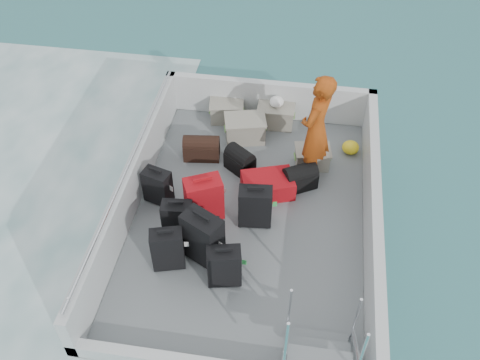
% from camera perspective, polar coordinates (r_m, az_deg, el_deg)
% --- Properties ---
extents(ground, '(160.00, 160.00, 0.00)m').
position_cam_1_polar(ground, '(8.34, 0.91, -6.66)').
color(ground, '#195957').
rests_on(ground, ground).
extents(ferry_hull, '(3.60, 5.00, 0.60)m').
position_cam_1_polar(ferry_hull, '(8.10, 0.93, -5.34)').
color(ferry_hull, silver).
rests_on(ferry_hull, ground).
extents(deck, '(3.30, 4.70, 0.02)m').
position_cam_1_polar(deck, '(7.87, 0.96, -3.88)').
color(deck, slate).
rests_on(deck, ferry_hull).
extents(deck_fittings, '(3.60, 5.00, 0.90)m').
position_cam_1_polar(deck_fittings, '(7.35, 3.32, -4.07)').
color(deck_fittings, '#BABFBE').
rests_on(deck_fittings, deck).
extents(suitcase_0, '(0.47, 0.34, 0.65)m').
position_cam_1_polar(suitcase_0, '(7.11, -7.72, -7.38)').
color(suitcase_0, black).
rests_on(suitcase_0, deck).
extents(suitcase_1, '(0.43, 0.27, 0.62)m').
position_cam_1_polar(suitcase_1, '(7.44, -6.65, -4.28)').
color(suitcase_1, black).
rests_on(suitcase_1, deck).
extents(suitcase_2, '(0.45, 0.34, 0.58)m').
position_cam_1_polar(suitcase_2, '(7.96, -8.77, -0.72)').
color(suitcase_2, black).
rests_on(suitcase_2, deck).
extents(suitcase_3, '(0.61, 0.52, 0.79)m').
position_cam_1_polar(suitcase_3, '(7.09, -3.99, -6.25)').
color(suitcase_3, black).
rests_on(suitcase_3, deck).
extents(suitcase_4, '(0.40, 0.24, 0.59)m').
position_cam_1_polar(suitcase_4, '(7.26, -3.86, -5.90)').
color(suitcase_4, black).
rests_on(suitcase_4, deck).
extents(suitcase_5, '(0.60, 0.51, 0.72)m').
position_cam_1_polar(suitcase_5, '(7.61, -3.87, -2.09)').
color(suitcase_5, '#B30D17').
rests_on(suitcase_5, deck).
extents(suitcase_6, '(0.48, 0.34, 0.60)m').
position_cam_1_polar(suitcase_6, '(6.92, -1.70, -9.22)').
color(suitcase_6, black).
rests_on(suitcase_6, deck).
extents(suitcase_7, '(0.49, 0.31, 0.65)m').
position_cam_1_polar(suitcase_7, '(7.54, 1.63, -2.90)').
color(suitcase_7, black).
rests_on(suitcase_7, deck).
extents(suitcase_8, '(0.88, 0.72, 0.30)m').
position_cam_1_polar(suitcase_8, '(8.09, 2.98, -0.56)').
color(suitcase_8, '#B30D17').
rests_on(suitcase_8, deck).
extents(duffel_0, '(0.61, 0.37, 0.32)m').
position_cam_1_polar(duffel_0, '(8.69, -4.12, 3.26)').
color(duffel_0, black).
rests_on(duffel_0, deck).
extents(duffel_1, '(0.54, 0.51, 0.32)m').
position_cam_1_polar(duffel_1, '(8.45, -0.02, 1.97)').
color(duffel_1, black).
rests_on(duffel_1, deck).
extents(duffel_2, '(0.58, 0.51, 0.32)m').
position_cam_1_polar(duffel_2, '(8.22, 6.40, 0.11)').
color(duffel_2, black).
rests_on(duffel_2, deck).
extents(crate_0, '(0.59, 0.45, 0.33)m').
position_cam_1_polar(crate_0, '(9.43, -1.43, 7.28)').
color(crate_0, gray).
rests_on(crate_0, deck).
extents(crate_1, '(0.72, 0.58, 0.39)m').
position_cam_1_polar(crate_1, '(9.00, 0.55, 5.41)').
color(crate_1, gray).
rests_on(crate_1, deck).
extents(crate_2, '(0.60, 0.42, 0.36)m').
position_cam_1_polar(crate_2, '(9.33, 3.84, 6.85)').
color(crate_2, gray).
rests_on(crate_2, deck).
extents(crate_3, '(0.57, 0.44, 0.31)m').
position_cam_1_polar(crate_3, '(8.59, 7.70, 2.34)').
color(crate_3, gray).
rests_on(crate_3, deck).
extents(yellow_bag, '(0.28, 0.26, 0.22)m').
position_cam_1_polar(yellow_bag, '(8.96, 11.71, 3.43)').
color(yellow_bag, yellow).
rests_on(yellow_bag, deck).
extents(white_bag, '(0.24, 0.24, 0.18)m').
position_cam_1_polar(white_bag, '(9.17, 3.92, 8.18)').
color(white_bag, white).
rests_on(white_bag, crate_2).
extents(passenger, '(0.66, 0.78, 1.81)m').
position_cam_1_polar(passenger, '(7.96, 8.10, 5.38)').
color(passenger, '#E15815').
rests_on(passenger, deck).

